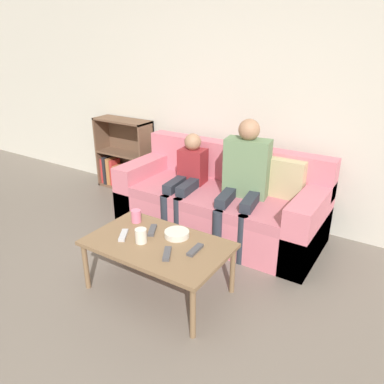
{
  "coord_description": "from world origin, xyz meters",
  "views": [
    {
      "loc": [
        1.59,
        -1.01,
        1.85
      ],
      "look_at": [
        0.02,
        1.43,
        0.63
      ],
      "focal_mm": 35.0,
      "sensor_mm": 36.0,
      "label": 1
    }
  ],
  "objects_px": {
    "cup_near": "(141,236)",
    "snack_bowl": "(177,234)",
    "cup_far": "(136,216)",
    "bookshelf": "(124,161)",
    "person_adult": "(244,174)",
    "tv_remote_0": "(195,250)",
    "tv_remote_2": "(123,235)",
    "person_child": "(187,177)",
    "couch": "(220,204)",
    "tv_remote_1": "(152,230)",
    "coffee_table": "(158,247)",
    "tv_remote_3": "(167,254)"
  },
  "relations": [
    {
      "from": "tv_remote_1",
      "to": "tv_remote_2",
      "type": "distance_m",
      "value": 0.23
    },
    {
      "from": "bookshelf",
      "to": "snack_bowl",
      "type": "relative_size",
      "value": 4.72
    },
    {
      "from": "tv_remote_0",
      "to": "tv_remote_2",
      "type": "height_order",
      "value": "same"
    },
    {
      "from": "cup_near",
      "to": "snack_bowl",
      "type": "distance_m",
      "value": 0.28
    },
    {
      "from": "cup_far",
      "to": "snack_bowl",
      "type": "height_order",
      "value": "cup_far"
    },
    {
      "from": "tv_remote_0",
      "to": "cup_near",
      "type": "bearing_deg",
      "value": -167.28
    },
    {
      "from": "cup_near",
      "to": "tv_remote_0",
      "type": "distance_m",
      "value": 0.42
    },
    {
      "from": "person_child",
      "to": "snack_bowl",
      "type": "bearing_deg",
      "value": -67.27
    },
    {
      "from": "person_child",
      "to": "tv_remote_2",
      "type": "relative_size",
      "value": 5.66
    },
    {
      "from": "person_child",
      "to": "couch",
      "type": "bearing_deg",
      "value": 14.04
    },
    {
      "from": "cup_far",
      "to": "tv_remote_0",
      "type": "relative_size",
      "value": 0.6
    },
    {
      "from": "tv_remote_2",
      "to": "coffee_table",
      "type": "bearing_deg",
      "value": -17.63
    },
    {
      "from": "tv_remote_3",
      "to": "snack_bowl",
      "type": "xyz_separation_m",
      "value": [
        -0.09,
        0.25,
        0.01
      ]
    },
    {
      "from": "tv_remote_1",
      "to": "snack_bowl",
      "type": "bearing_deg",
      "value": -18.22
    },
    {
      "from": "tv_remote_1",
      "to": "cup_far",
      "type": "bearing_deg",
      "value": 135.88
    },
    {
      "from": "bookshelf",
      "to": "tv_remote_2",
      "type": "bearing_deg",
      "value": -47.74
    },
    {
      "from": "snack_bowl",
      "to": "person_child",
      "type": "bearing_deg",
      "value": 118.66
    },
    {
      "from": "cup_far",
      "to": "tv_remote_2",
      "type": "distance_m",
      "value": 0.26
    },
    {
      "from": "tv_remote_0",
      "to": "tv_remote_3",
      "type": "relative_size",
      "value": 1.0
    },
    {
      "from": "couch",
      "to": "coffee_table",
      "type": "distance_m",
      "value": 1.12
    },
    {
      "from": "bookshelf",
      "to": "person_adult",
      "type": "bearing_deg",
      "value": -13.55
    },
    {
      "from": "person_child",
      "to": "tv_remote_3",
      "type": "bearing_deg",
      "value": -69.17
    },
    {
      "from": "cup_near",
      "to": "tv_remote_1",
      "type": "height_order",
      "value": "cup_near"
    },
    {
      "from": "coffee_table",
      "to": "cup_near",
      "type": "relative_size",
      "value": 9.77
    },
    {
      "from": "coffee_table",
      "to": "tv_remote_3",
      "type": "distance_m",
      "value": 0.2
    },
    {
      "from": "bookshelf",
      "to": "cup_near",
      "type": "relative_size",
      "value": 8.29
    },
    {
      "from": "person_adult",
      "to": "cup_near",
      "type": "xyz_separation_m",
      "value": [
        -0.31,
        -1.11,
        -0.2
      ]
    },
    {
      "from": "coffee_table",
      "to": "tv_remote_1",
      "type": "xyz_separation_m",
      "value": [
        -0.14,
        0.12,
        0.05
      ]
    },
    {
      "from": "tv_remote_0",
      "to": "snack_bowl",
      "type": "xyz_separation_m",
      "value": [
        -0.23,
        0.1,
        0.01
      ]
    },
    {
      "from": "couch",
      "to": "coffee_table",
      "type": "height_order",
      "value": "couch"
    },
    {
      "from": "cup_near",
      "to": "tv_remote_3",
      "type": "bearing_deg",
      "value": -8.63
    },
    {
      "from": "coffee_table",
      "to": "snack_bowl",
      "type": "distance_m",
      "value": 0.18
    },
    {
      "from": "person_child",
      "to": "bookshelf",
      "type": "bearing_deg",
      "value": 152.97
    },
    {
      "from": "person_child",
      "to": "cup_near",
      "type": "bearing_deg",
      "value": -80.7
    },
    {
      "from": "couch",
      "to": "cup_near",
      "type": "height_order",
      "value": "couch"
    },
    {
      "from": "person_adult",
      "to": "bookshelf",
      "type": "bearing_deg",
      "value": 157.65
    },
    {
      "from": "cup_near",
      "to": "snack_bowl",
      "type": "relative_size",
      "value": 0.57
    },
    {
      "from": "person_adult",
      "to": "tv_remote_2",
      "type": "distance_m",
      "value": 1.24
    },
    {
      "from": "coffee_table",
      "to": "cup_far",
      "type": "relative_size",
      "value": 10.24
    },
    {
      "from": "couch",
      "to": "person_child",
      "type": "relative_size",
      "value": 2.1
    },
    {
      "from": "bookshelf",
      "to": "snack_bowl",
      "type": "bearing_deg",
      "value": -37.33
    },
    {
      "from": "tv_remote_0",
      "to": "snack_bowl",
      "type": "bearing_deg",
      "value": 153.5
    },
    {
      "from": "bookshelf",
      "to": "tv_remote_0",
      "type": "distance_m",
      "value": 2.49
    },
    {
      "from": "couch",
      "to": "tv_remote_3",
      "type": "xyz_separation_m",
      "value": [
        0.23,
        -1.22,
        0.14
      ]
    },
    {
      "from": "person_child",
      "to": "tv_remote_0",
      "type": "bearing_deg",
      "value": -59.8
    },
    {
      "from": "cup_far",
      "to": "bookshelf",
      "type": "bearing_deg",
      "value": 135.48
    },
    {
      "from": "cup_near",
      "to": "tv_remote_2",
      "type": "distance_m",
      "value": 0.18
    },
    {
      "from": "bookshelf",
      "to": "tv_remote_3",
      "type": "distance_m",
      "value": 2.47
    },
    {
      "from": "cup_near",
      "to": "snack_bowl",
      "type": "bearing_deg",
      "value": 50.62
    },
    {
      "from": "person_adult",
      "to": "tv_remote_0",
      "type": "height_order",
      "value": "person_adult"
    }
  ]
}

